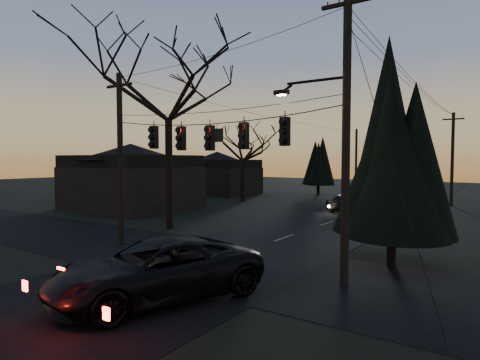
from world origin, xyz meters
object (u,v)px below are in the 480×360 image
Objects in this scene: utility_pole_right at (344,285)px; suv_near at (157,270)px; utility_pole_left at (122,244)px; utility_pole_far_r at (451,206)px; bare_tree_left at (168,76)px; evergreen_right at (393,142)px; sedan_oncoming_a at (349,203)px; utility_pole_far_l at (356,193)px; sedan_oncoming_b at (366,193)px.

suv_near is at bearing -132.81° from utility_pole_right.
utility_pole_left is at bearing 168.61° from suv_near.
bare_tree_left is (-12.70, -23.39, 9.25)m from utility_pole_far_r.
evergreen_right is 2.01× the size of sedan_oncoming_a.
utility_pole_far_l is at bearing 120.90° from suv_near.
utility_pole_far_r is 1.31× the size of suv_near.
sedan_oncoming_a is at bearing 65.53° from bare_tree_left.
utility_pole_far_l is 34.96m from evergreen_right.
utility_pole_right is at bearing 126.99° from sedan_oncoming_a.
utility_pole_left is 30.27m from utility_pole_far_r.
utility_pole_far_r is at bearing -34.82° from utility_pole_far_l.
sedan_oncoming_a is at bearing 89.83° from sedan_oncoming_b.
utility_pole_far_l is 8.29m from sedan_oncoming_b.
evergreen_right is (0.66, 3.60, 4.96)m from utility_pole_right.
utility_pole_far_l is (0.00, 36.00, 0.00)m from utility_pole_left.
utility_pole_far_r is 28.17m from bare_tree_left.
evergreen_right reaches higher than sedan_oncoming_a.
sedan_oncoming_b is (-7.95, 28.55, 0.79)m from utility_pole_right.
sedan_oncoming_b is at bearing -62.19° from sedan_oncoming_a.
utility_pole_left is 1.00× the size of utility_pole_far_r.
utility_pole_right reaches higher than sedan_oncoming_a.
utility_pole_far_l is at bearing -54.95° from sedan_oncoming_a.
utility_pole_right is at bearing 95.92° from sedan_oncoming_b.
utility_pole_left is 1.96× the size of sedan_oncoming_a.
utility_pole_right reaches higher than utility_pole_far_l.
suv_near is at bearing 113.44° from sedan_oncoming_a.
bare_tree_left is 15.02m from suv_near.
utility_pole_far_r is at bearing 91.55° from evergreen_right.
utility_pole_far_r is (11.50, 28.00, 0.00)m from utility_pole_left.
utility_pole_right is at bearing 0.00° from utility_pole_left.
bare_tree_left reaches higher than utility_pole_right.
evergreen_right reaches higher than utility_pole_far_l.
suv_near is at bearing -47.31° from bare_tree_left.
bare_tree_left is 2.76× the size of sedan_oncoming_b.
utility_pole_far_l is 0.92× the size of evergreen_right.
utility_pole_right reaches higher than sedan_oncoming_b.
sedan_oncoming_a is (-6.96, 15.07, -4.22)m from evergreen_right.
utility_pole_far_r is 1.06× the size of utility_pole_far_l.
utility_pole_right is at bearing -19.97° from bare_tree_left.
sedan_oncoming_a is (5.20, -17.33, 0.74)m from utility_pole_far_l.
utility_pole_far_l is 1.67× the size of sedan_oncoming_b.
evergreen_right is (12.16, -32.40, 4.96)m from utility_pole_far_l.
evergreen_right is at bearing 79.61° from utility_pole_right.
utility_pole_right reaches higher than suv_near.
utility_pole_far_r is at bearing -105.69° from sedan_oncoming_a.
evergreen_right is at bearing 99.40° from sedan_oncoming_b.
utility_pole_right is 1.18× the size of utility_pole_left.
bare_tree_left is at bearing 83.87° from sedan_oncoming_a.
sedan_oncoming_b is (4.75, 23.94, -8.46)m from bare_tree_left.
utility_pole_left is at bearing -75.44° from bare_tree_left.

